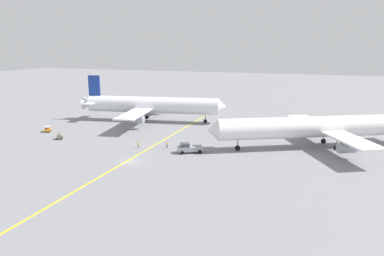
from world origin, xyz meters
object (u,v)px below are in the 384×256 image
at_px(ground_crew_ramp_agent_by_cones, 167,145).
at_px(gse_baggage_cart_near_cluster, 48,129).
at_px(airliner_being_pushed, 320,127).
at_px(gse_gpu_cart_small, 59,136).
at_px(airliner_at_gate_left, 152,105).
at_px(ground_crew_wing_walker_right, 138,145).
at_px(pushback_tug, 189,148).

bearing_deg(ground_crew_ramp_agent_by_cones, gse_baggage_cart_near_cluster, 175.50).
height_order(airliner_being_pushed, gse_gpu_cart_small, airliner_being_pushed).
distance_m(airliner_at_gate_left, ground_crew_wing_walker_right, 35.54).
distance_m(airliner_being_pushed, ground_crew_wing_walker_right, 48.11).
height_order(gse_gpu_cart_small, ground_crew_wing_walker_right, gse_gpu_cart_small).
xyz_separation_m(pushback_tug, gse_gpu_cart_small, (-40.06, -0.69, -0.38)).
bearing_deg(airliner_at_gate_left, gse_gpu_cart_small, -112.27).
height_order(ground_crew_ramp_agent_by_cones, ground_crew_wing_walker_right, ground_crew_ramp_agent_by_cones).
bearing_deg(airliner_being_pushed, ground_crew_ramp_agent_by_cones, -158.47).
distance_m(airliner_being_pushed, pushback_tug, 35.03).
distance_m(gse_gpu_cart_small, ground_crew_ramp_agent_by_cones, 33.06).
xyz_separation_m(pushback_tug, gse_baggage_cart_near_cluster, (-49.76, 5.41, -0.31)).
bearing_deg(ground_crew_ramp_agent_by_cones, gse_gpu_cart_small, -175.25).
bearing_deg(pushback_tug, gse_gpu_cart_small, -179.02).
xyz_separation_m(airliner_at_gate_left, pushback_tug, (26.69, -31.97, -4.61)).
height_order(airliner_at_gate_left, gse_gpu_cart_small, airliner_at_gate_left).
distance_m(airliner_at_gate_left, gse_baggage_cart_near_cluster, 35.52).
bearing_deg(gse_baggage_cart_near_cluster, airliner_at_gate_left, 49.01).
bearing_deg(gse_gpu_cart_small, pushback_tug, 0.98).
relative_size(airliner_at_gate_left, ground_crew_wing_walker_right, 31.61).
height_order(airliner_being_pushed, ground_crew_ramp_agent_by_cones, airliner_being_pushed).
height_order(airliner_at_gate_left, gse_baggage_cart_near_cluster, airliner_at_gate_left).
height_order(airliner_at_gate_left, ground_crew_wing_walker_right, airliner_at_gate_left).
bearing_deg(gse_gpu_cart_small, ground_crew_ramp_agent_by_cones, 4.75).
bearing_deg(airliner_at_gate_left, pushback_tug, -50.15).
bearing_deg(pushback_tug, gse_baggage_cart_near_cluster, 173.79).
bearing_deg(airliner_at_gate_left, airliner_being_pushed, -14.83).
xyz_separation_m(gse_gpu_cart_small, gse_baggage_cart_near_cluster, (-9.70, 6.10, 0.07)).
bearing_deg(pushback_tug, ground_crew_wing_walker_right, -176.35).
xyz_separation_m(airliner_being_pushed, ground_crew_ramp_agent_by_cones, (-37.51, -14.80, -4.62)).
xyz_separation_m(airliner_being_pushed, pushback_tug, (-30.40, -16.85, -4.32)).
distance_m(pushback_tug, ground_crew_wing_walker_right, 14.10).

